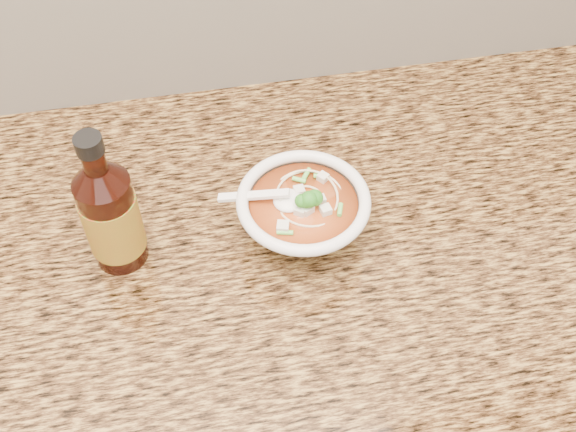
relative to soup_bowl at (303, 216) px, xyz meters
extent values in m
cube|color=#361A10|center=(-0.20, 0.00, -0.51)|extent=(4.00, 0.65, 0.86)
cube|color=#A67F3D|center=(-0.20, 0.00, -0.06)|extent=(4.00, 0.68, 0.04)
cylinder|color=white|center=(0.00, 0.00, -0.04)|extent=(0.07, 0.07, 0.01)
torus|color=white|center=(0.00, 0.00, 0.03)|extent=(0.17, 0.17, 0.02)
torus|color=beige|center=(-0.01, -0.01, 0.02)|extent=(0.07, 0.07, 0.00)
torus|color=beige|center=(0.01, 0.00, 0.02)|extent=(0.11, 0.11, 0.00)
torus|color=beige|center=(0.00, 0.01, 0.02)|extent=(0.10, 0.10, 0.00)
torus|color=beige|center=(0.01, -0.01, 0.02)|extent=(0.06, 0.06, 0.00)
torus|color=beige|center=(-0.01, 0.00, 0.02)|extent=(0.11, 0.11, 0.00)
torus|color=beige|center=(0.01, 0.00, 0.02)|extent=(0.11, 0.11, 0.00)
cube|color=silver|center=(0.02, 0.02, 0.03)|extent=(0.02, 0.02, 0.01)
cube|color=silver|center=(0.02, 0.03, 0.03)|extent=(0.01, 0.01, 0.01)
cube|color=silver|center=(0.01, 0.00, 0.03)|extent=(0.02, 0.02, 0.01)
cube|color=silver|center=(0.01, 0.01, 0.03)|extent=(0.01, 0.01, 0.01)
cube|color=silver|center=(-0.03, 0.03, 0.03)|extent=(0.02, 0.02, 0.01)
cube|color=silver|center=(0.03, 0.02, 0.03)|extent=(0.02, 0.02, 0.01)
cube|color=silver|center=(-0.02, -0.03, 0.03)|extent=(0.02, 0.02, 0.01)
cube|color=silver|center=(-0.01, 0.03, 0.03)|extent=(0.02, 0.02, 0.01)
ellipsoid|color=#196014|center=(0.00, -0.01, 0.04)|extent=(0.03, 0.03, 0.03)
cylinder|color=#6AD251|center=(0.01, 0.05, 0.03)|extent=(0.02, 0.01, 0.01)
cylinder|color=#6AD251|center=(-0.02, -0.02, 0.03)|extent=(0.02, 0.01, 0.01)
cylinder|color=#6AD251|center=(-0.02, 0.03, 0.03)|extent=(0.01, 0.02, 0.01)
cylinder|color=#6AD251|center=(0.04, 0.04, 0.03)|extent=(0.02, 0.02, 0.01)
cylinder|color=#6AD251|center=(-0.02, 0.03, 0.03)|extent=(0.02, 0.02, 0.01)
ellipsoid|color=white|center=(-0.02, 0.01, 0.03)|extent=(0.04, 0.04, 0.01)
cube|color=white|center=(-0.06, 0.02, 0.03)|extent=(0.09, 0.04, 0.02)
cylinder|color=#350E07|center=(-0.24, 0.01, 0.03)|extent=(0.08, 0.08, 0.14)
cylinder|color=#350E07|center=(-0.24, 0.01, 0.14)|extent=(0.03, 0.03, 0.03)
cylinder|color=black|center=(-0.24, 0.01, 0.17)|extent=(0.04, 0.04, 0.02)
cylinder|color=red|center=(-0.24, 0.01, 0.03)|extent=(0.09, 0.09, 0.09)
camera|label=1|loc=(-0.13, -0.57, 0.73)|focal=45.00mm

